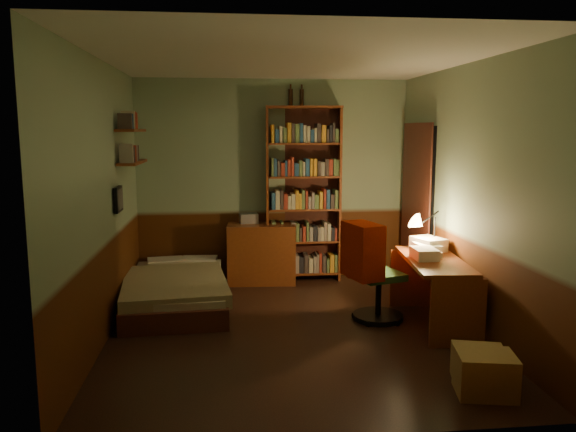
{
  "coord_description": "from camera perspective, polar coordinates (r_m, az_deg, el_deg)",
  "views": [
    {
      "loc": [
        -0.62,
        -5.28,
        1.96
      ],
      "look_at": [
        0.0,
        0.25,
        1.1
      ],
      "focal_mm": 35.0,
      "sensor_mm": 36.0,
      "label": 1
    }
  ],
  "objects": [
    {
      "name": "office_chair",
      "position": [
        5.87,
        9.25,
        -5.02
      ],
      "size": [
        0.69,
        0.64,
        1.14
      ],
      "primitive_type": "cube",
      "rotation": [
        0.0,
        0.0,
        0.28
      ],
      "color": "#275929",
      "rests_on": "ground"
    },
    {
      "name": "bed",
      "position": [
        6.5,
        -11.28,
        -6.3
      ],
      "size": [
        1.15,
        2.0,
        0.58
      ],
      "primitive_type": "cube",
      "rotation": [
        0.0,
        0.0,
        0.06
      ],
      "color": "olive",
      "rests_on": "ground"
    },
    {
      "name": "desk_lamp",
      "position": [
        6.22,
        14.72,
        -0.43
      ],
      "size": [
        0.25,
        0.25,
        0.63
      ],
      "primitive_type": "cone",
      "rotation": [
        0.0,
        0.0,
        0.43
      ],
      "color": "black",
      "rests_on": "desk"
    },
    {
      "name": "doorway",
      "position": [
        7.05,
        13.06,
        0.72
      ],
      "size": [
        0.06,
        0.9,
        2.0
      ],
      "primitive_type": "cube",
      "color": "black",
      "rests_on": "ground"
    },
    {
      "name": "floor",
      "position": [
        5.67,
        0.29,
        -11.55
      ],
      "size": [
        3.5,
        4.0,
        0.02
      ],
      "primitive_type": "cube",
      "color": "black",
      "rests_on": "ground"
    },
    {
      "name": "paper_stack",
      "position": [
        6.18,
        14.07,
        -2.77
      ],
      "size": [
        0.35,
        0.4,
        0.14
      ],
      "primitive_type": "cube",
      "rotation": [
        0.0,
        0.0,
        0.32
      ],
      "color": "silver",
      "rests_on": "desk"
    },
    {
      "name": "bookshelf",
      "position": [
        7.25,
        1.6,
        2.18
      ],
      "size": [
        0.99,
        0.38,
        2.25
      ],
      "primitive_type": "cube",
      "rotation": [
        0.0,
        0.0,
        -0.09
      ],
      "color": "#662D13",
      "rests_on": "ground"
    },
    {
      "name": "dresser",
      "position": [
        7.23,
        -2.71,
        -3.83
      ],
      "size": [
        0.89,
        0.49,
        0.76
      ],
      "primitive_type": "cube",
      "rotation": [
        0.0,
        0.0,
        -0.07
      ],
      "color": "#662D13",
      "rests_on": "ground"
    },
    {
      "name": "red_jacket",
      "position": [
        5.56,
        6.9,
        3.16
      ],
      "size": [
        0.27,
        0.48,
        0.56
      ],
      "primitive_type": "cube",
      "rotation": [
        0.0,
        0.0,
        -0.02
      ],
      "color": "#B21E00",
      "rests_on": "office_chair"
    },
    {
      "name": "bottle_right",
      "position": [
        7.32,
        1.4,
        11.91
      ],
      "size": [
        0.06,
        0.06,
        0.21
      ],
      "primitive_type": "cylinder",
      "rotation": [
        0.0,
        0.0,
        0.09
      ],
      "color": "black",
      "rests_on": "bookshelf"
    },
    {
      "name": "desk",
      "position": [
        5.88,
        14.5,
        -7.48
      ],
      "size": [
        0.65,
        1.32,
        0.68
      ],
      "primitive_type": "cube",
      "rotation": [
        0.0,
        0.0,
        -0.1
      ],
      "color": "#662D13",
      "rests_on": "ground"
    },
    {
      "name": "wall_front",
      "position": [
        3.39,
        4.24,
        -2.44
      ],
      "size": [
        3.5,
        0.02,
        2.6
      ],
      "primitive_type": "cube",
      "color": "gray",
      "rests_on": "ground"
    },
    {
      "name": "cardboard_box_a",
      "position": [
        4.58,
        19.42,
        -14.91
      ],
      "size": [
        0.48,
        0.41,
        0.31
      ],
      "primitive_type": "cube",
      "rotation": [
        0.0,
        0.0,
        -0.2
      ],
      "color": "#9C8149",
      "rests_on": "ground"
    },
    {
      "name": "wall_left",
      "position": [
        5.44,
        -18.44,
        1.37
      ],
      "size": [
        0.02,
        4.0,
        2.6
      ],
      "primitive_type": "cube",
      "color": "gray",
      "rests_on": "ground"
    },
    {
      "name": "bottle_left",
      "position": [
        7.3,
        0.27,
        11.93
      ],
      "size": [
        0.07,
        0.07,
        0.22
      ],
      "primitive_type": "cylinder",
      "rotation": [
        0.0,
        0.0,
        0.34
      ],
      "color": "black",
      "rests_on": "bookshelf"
    },
    {
      "name": "framed_picture",
      "position": [
        6.03,
        -16.87,
        1.64
      ],
      "size": [
        0.04,
        0.32,
        0.26
      ],
      "primitive_type": "cube",
      "color": "black",
      "rests_on": "wall_left"
    },
    {
      "name": "mini_stereo",
      "position": [
        7.27,
        -4.02,
        -0.22
      ],
      "size": [
        0.25,
        0.2,
        0.12
      ],
      "primitive_type": "cube",
      "rotation": [
        0.0,
        0.0,
        0.13
      ],
      "color": "#B2B2B7",
      "rests_on": "dresser"
    },
    {
      "name": "cardboard_box_b",
      "position": [
        4.78,
        18.77,
        -14.14
      ],
      "size": [
        0.46,
        0.41,
        0.27
      ],
      "primitive_type": "cube",
      "rotation": [
        0.0,
        0.0,
        -0.27
      ],
      "color": "#9C8149",
      "rests_on": "ground"
    },
    {
      "name": "wall_right",
      "position": [
        5.83,
        17.76,
        1.86
      ],
      "size": [
        0.02,
        4.0,
        2.6
      ],
      "primitive_type": "cube",
      "color": "gray",
      "rests_on": "ground"
    },
    {
      "name": "wall_shelf_lower",
      "position": [
        6.47,
        -15.52,
        5.28
      ],
      "size": [
        0.2,
        0.9,
        0.03
      ],
      "primitive_type": "cube",
      "color": "#662D13",
      "rests_on": "wall_left"
    },
    {
      "name": "wall_back",
      "position": [
        7.35,
        -1.53,
        3.62
      ],
      "size": [
        3.5,
        0.02,
        2.6
      ],
      "primitive_type": "cube",
      "color": "gray",
      "rests_on": "ground"
    },
    {
      "name": "wall_shelf_upper",
      "position": [
        6.46,
        -15.64,
        8.37
      ],
      "size": [
        0.2,
        0.9,
        0.03
      ],
      "primitive_type": "cube",
      "color": "#662D13",
      "rests_on": "wall_left"
    },
    {
      "name": "ceiling",
      "position": [
        5.36,
        0.31,
        15.75
      ],
      "size": [
        3.5,
        4.0,
        0.02
      ],
      "primitive_type": "cube",
      "color": "silver",
      "rests_on": "wall_back"
    },
    {
      "name": "door_trim",
      "position": [
        7.04,
        12.79,
        0.72
      ],
      "size": [
        0.02,
        0.98,
        2.08
      ],
      "primitive_type": "cube",
      "color": "#3B1911",
      "rests_on": "ground"
    }
  ]
}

